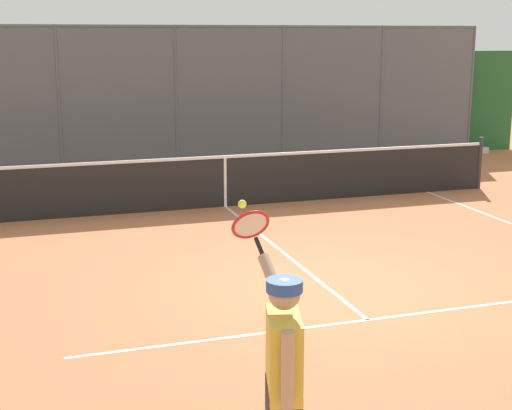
% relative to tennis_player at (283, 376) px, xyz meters
% --- Properties ---
extents(ground_plane, '(60.00, 60.00, 0.00)m').
position_rel_tennis_player_xyz_m(ground_plane, '(-2.06, -3.97, -0.95)').
color(ground_plane, '#B76B42').
extents(court_line_markings, '(8.57, 10.86, 0.01)m').
position_rel_tennis_player_xyz_m(court_line_markings, '(-2.06, -2.58, -0.94)').
color(court_line_markings, white).
rests_on(court_line_markings, ground).
extents(fence_backdrop, '(18.95, 1.37, 3.34)m').
position_rel_tennis_player_xyz_m(fence_backdrop, '(-2.06, -13.67, 0.40)').
color(fence_backdrop, '#565B60').
rests_on(fence_backdrop, ground).
extents(tennis_net, '(11.01, 0.09, 1.07)m').
position_rel_tennis_player_xyz_m(tennis_net, '(-2.06, -8.82, -0.45)').
color(tennis_net, '#2D2D2D').
rests_on(tennis_net, ground).
extents(tennis_player, '(0.36, 1.39, 1.91)m').
position_rel_tennis_player_xyz_m(tennis_player, '(0.00, 0.00, 0.00)').
color(tennis_player, navy).
rests_on(tennis_player, ground).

